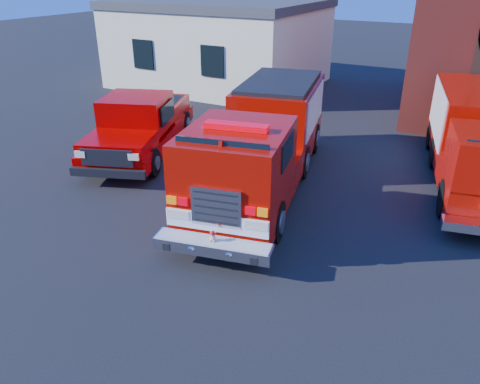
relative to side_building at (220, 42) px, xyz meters
The scene contains 4 objects.
ground 15.96m from the side_building, 55.30° to the right, with size 100.00×100.00×0.00m, color black.
side_building is the anchor object (origin of this frame).
fire_engine 13.74m from the side_building, 53.99° to the right, with size 4.28×9.14×2.72m.
pickup_truck 11.09m from the side_building, 73.53° to the right, with size 4.34×6.66×2.05m.
Camera 1 is at (4.56, -9.55, 5.89)m, focal length 35.00 mm.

